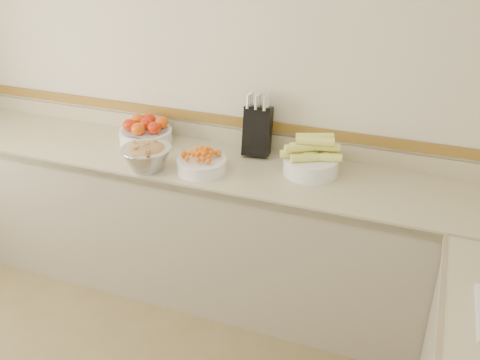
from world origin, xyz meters
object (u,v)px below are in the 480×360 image
(corn_bowl, at_px, (311,160))
(rhubarb_bowl, at_px, (147,156))
(cherry_tomato_bowl, at_px, (201,163))
(tomato_bowl, at_px, (146,132))
(knife_block, at_px, (257,130))

(corn_bowl, relative_size, rhubarb_bowl, 1.20)
(cherry_tomato_bowl, xyz_separation_m, corn_bowl, (0.58, 0.20, 0.03))
(tomato_bowl, relative_size, rhubarb_bowl, 1.16)
(tomato_bowl, height_order, rhubarb_bowl, same)
(cherry_tomato_bowl, bearing_deg, corn_bowl, 18.62)
(knife_block, relative_size, tomato_bowl, 1.15)
(rhubarb_bowl, bearing_deg, cherry_tomato_bowl, 16.88)
(knife_block, xyz_separation_m, corn_bowl, (0.37, -0.14, -0.07))
(knife_block, bearing_deg, rhubarb_bowl, -139.97)
(knife_block, bearing_deg, corn_bowl, -21.38)
(knife_block, relative_size, cherry_tomato_bowl, 1.35)
(cherry_tomato_bowl, height_order, corn_bowl, corn_bowl)
(knife_block, xyz_separation_m, cherry_tomato_bowl, (-0.21, -0.34, -0.10))
(knife_block, distance_m, corn_bowl, 0.40)
(knife_block, bearing_deg, tomato_bowl, -172.33)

